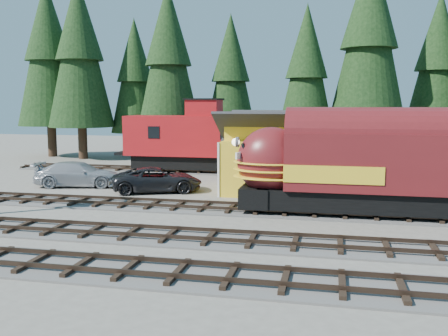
% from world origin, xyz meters
% --- Properties ---
extents(ground, '(120.00, 120.00, 0.00)m').
position_xyz_m(ground, '(0.00, 0.00, 0.00)').
color(ground, '#6B665B').
rests_on(ground, ground).
extents(track_spur, '(32.00, 3.20, 0.33)m').
position_xyz_m(track_spur, '(-10.00, 18.00, 0.06)').
color(track_spur, '#4C4947').
rests_on(track_spur, ground).
extents(depot, '(12.80, 7.00, 5.30)m').
position_xyz_m(depot, '(-0.00, 10.50, 2.96)').
color(depot, yellow).
rests_on(depot, ground).
extents(conifer_backdrop, '(78.64, 24.00, 17.04)m').
position_xyz_m(conifer_backdrop, '(5.67, 24.17, 10.25)').
color(conifer_backdrop, black).
rests_on(conifer_backdrop, ground).
extents(locomotive, '(15.48, 3.08, 4.21)m').
position_xyz_m(locomotive, '(3.11, 4.00, 2.47)').
color(locomotive, black).
rests_on(locomotive, ground).
extents(caboose, '(10.97, 3.18, 5.70)m').
position_xyz_m(caboose, '(-10.64, 18.00, 2.80)').
color(caboose, black).
rests_on(caboose, ground).
extents(pickup_truck_a, '(6.36, 4.57, 1.61)m').
position_xyz_m(pickup_truck_a, '(-10.35, 8.53, 0.80)').
color(pickup_truck_a, black).
rests_on(pickup_truck_a, ground).
extents(pickup_truck_b, '(6.30, 3.65, 1.72)m').
position_xyz_m(pickup_truck_b, '(-16.45, 9.36, 0.86)').
color(pickup_truck_b, '#A8AAB0').
rests_on(pickup_truck_b, ground).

